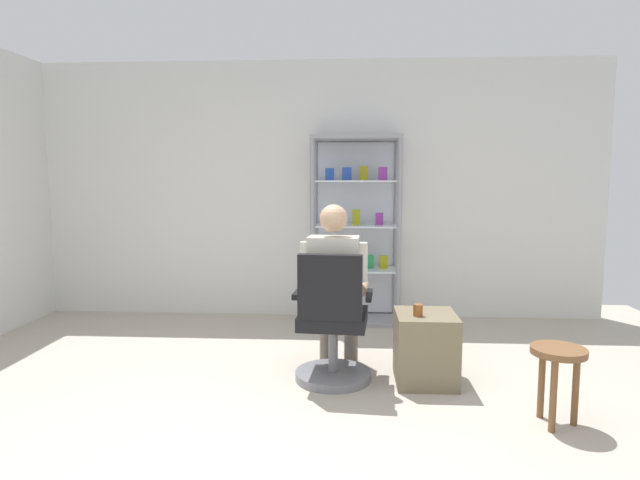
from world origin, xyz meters
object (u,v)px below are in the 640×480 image
object	(u,v)px
display_cabinet_main	(355,229)
seated_shopkeeper	(335,281)
wooden_stool	(558,364)
storage_crate	(425,348)
office_chair	(332,329)
tea_glass	(418,310)

from	to	relation	value
display_cabinet_main	seated_shopkeeper	world-z (taller)	display_cabinet_main
seated_shopkeeper	wooden_stool	distance (m)	1.58
storage_crate	display_cabinet_main	bearing A→B (deg)	106.66
office_chair	storage_crate	bearing A→B (deg)	4.55
display_cabinet_main	storage_crate	bearing A→B (deg)	-73.34
display_cabinet_main	storage_crate	world-z (taller)	display_cabinet_main
seated_shopkeeper	tea_glass	xyz separation A→B (m)	(0.59, -0.18, -0.16)
seated_shopkeeper	office_chair	bearing A→B (deg)	-94.50
office_chair	wooden_stool	size ratio (longest dim) A/B	2.02
office_chair	storage_crate	distance (m)	0.69
storage_crate	seated_shopkeeper	bearing A→B (deg)	170.60
tea_glass	wooden_stool	size ratio (longest dim) A/B	0.18
tea_glass	wooden_stool	world-z (taller)	tea_glass
seated_shopkeeper	display_cabinet_main	bearing A→B (deg)	84.04
office_chair	wooden_stool	distance (m)	1.48
seated_shopkeeper	wooden_stool	xyz separation A→B (m)	(1.35, -0.75, -0.34)
office_chair	wooden_stool	bearing A→B (deg)	-23.35
seated_shopkeeper	storage_crate	distance (m)	0.81
display_cabinet_main	wooden_stool	distance (m)	2.66
seated_shopkeeper	tea_glass	size ratio (longest dim) A/B	15.21
display_cabinet_main	tea_glass	distance (m)	1.84
office_chair	tea_glass	world-z (taller)	office_chair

